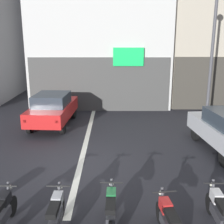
{
  "coord_description": "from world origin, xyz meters",
  "views": [
    {
      "loc": [
        1.11,
        -8.86,
        4.3
      ],
      "look_at": [
        1.08,
        2.0,
        1.4
      ],
      "focal_mm": 44.73,
      "sensor_mm": 36.0,
      "label": 1
    }
  ],
  "objects_px": {
    "car_black_down_street": "(115,83)",
    "motorcycle_white_row_rightmost": "(219,210)",
    "car_red_crossing_near": "(53,108)",
    "motorcycle_silver_row_left_mid": "(57,213)",
    "motorcycle_black_row_leftmost": "(2,213)",
    "motorcycle_red_row_right_mid": "(168,220)",
    "street_lamp": "(214,45)",
    "motorcycle_green_row_centre": "(112,209)"
  },
  "relations": [
    {
      "from": "motorcycle_silver_row_left_mid",
      "to": "motorcycle_white_row_rightmost",
      "type": "height_order",
      "value": "same"
    },
    {
      "from": "street_lamp",
      "to": "motorcycle_green_row_centre",
      "type": "distance_m",
      "value": 9.27
    },
    {
      "from": "street_lamp",
      "to": "car_red_crossing_near",
      "type": "bearing_deg",
      "value": 175.3
    },
    {
      "from": "car_black_down_street",
      "to": "motorcycle_white_row_rightmost",
      "type": "height_order",
      "value": "car_black_down_street"
    },
    {
      "from": "car_red_crossing_near",
      "to": "motorcycle_silver_row_left_mid",
      "type": "relative_size",
      "value": 2.51
    },
    {
      "from": "street_lamp",
      "to": "motorcycle_silver_row_left_mid",
      "type": "height_order",
      "value": "street_lamp"
    },
    {
      "from": "motorcycle_white_row_rightmost",
      "to": "car_black_down_street",
      "type": "bearing_deg",
      "value": 98.08
    },
    {
      "from": "motorcycle_silver_row_left_mid",
      "to": "street_lamp",
      "type": "bearing_deg",
      "value": 51.91
    },
    {
      "from": "motorcycle_black_row_leftmost",
      "to": "motorcycle_silver_row_left_mid",
      "type": "xyz_separation_m",
      "value": [
        1.24,
        -0.01,
        0.0
      ]
    },
    {
      "from": "motorcycle_black_row_leftmost",
      "to": "motorcycle_red_row_right_mid",
      "type": "distance_m",
      "value": 3.72
    },
    {
      "from": "street_lamp",
      "to": "motorcycle_black_row_leftmost",
      "type": "distance_m",
      "value": 10.8
    },
    {
      "from": "motorcycle_silver_row_left_mid",
      "to": "motorcycle_red_row_right_mid",
      "type": "bearing_deg",
      "value": -5.73
    },
    {
      "from": "car_red_crossing_near",
      "to": "motorcycle_silver_row_left_mid",
      "type": "height_order",
      "value": "car_red_crossing_near"
    },
    {
      "from": "motorcycle_red_row_right_mid",
      "to": "motorcycle_white_row_rightmost",
      "type": "distance_m",
      "value": 1.29
    },
    {
      "from": "street_lamp",
      "to": "motorcycle_silver_row_left_mid",
      "type": "distance_m",
      "value": 10.05
    },
    {
      "from": "street_lamp",
      "to": "motorcycle_white_row_rightmost",
      "type": "height_order",
      "value": "street_lamp"
    },
    {
      "from": "car_red_crossing_near",
      "to": "street_lamp",
      "type": "xyz_separation_m",
      "value": [
        7.5,
        -0.62,
        3.12
      ]
    },
    {
      "from": "car_red_crossing_near",
      "to": "motorcycle_red_row_right_mid",
      "type": "height_order",
      "value": "car_red_crossing_near"
    },
    {
      "from": "car_black_down_street",
      "to": "motorcycle_red_row_right_mid",
      "type": "relative_size",
      "value": 2.48
    },
    {
      "from": "motorcycle_silver_row_left_mid",
      "to": "motorcycle_black_row_leftmost",
      "type": "bearing_deg",
      "value": 179.54
    },
    {
      "from": "motorcycle_green_row_centre",
      "to": "car_black_down_street",
      "type": "bearing_deg",
      "value": 89.13
    },
    {
      "from": "car_black_down_street",
      "to": "motorcycle_green_row_centre",
      "type": "distance_m",
      "value": 15.72
    },
    {
      "from": "motorcycle_red_row_right_mid",
      "to": "motorcycle_white_row_rightmost",
      "type": "relative_size",
      "value": 1.0
    },
    {
      "from": "street_lamp",
      "to": "motorcycle_black_row_leftmost",
      "type": "height_order",
      "value": "street_lamp"
    },
    {
      "from": "motorcycle_silver_row_left_mid",
      "to": "motorcycle_red_row_right_mid",
      "type": "xyz_separation_m",
      "value": [
        2.47,
        -0.25,
        0.0
      ]
    },
    {
      "from": "car_red_crossing_near",
      "to": "motorcycle_white_row_rightmost",
      "type": "distance_m",
      "value": 9.58
    },
    {
      "from": "car_black_down_street",
      "to": "motorcycle_silver_row_left_mid",
      "type": "relative_size",
      "value": 2.48
    },
    {
      "from": "motorcycle_white_row_rightmost",
      "to": "street_lamp",
      "type": "bearing_deg",
      "value": 74.0
    },
    {
      "from": "motorcycle_silver_row_left_mid",
      "to": "car_red_crossing_near",
      "type": "bearing_deg",
      "value": 101.99
    },
    {
      "from": "street_lamp",
      "to": "motorcycle_green_row_centre",
      "type": "height_order",
      "value": "street_lamp"
    },
    {
      "from": "motorcycle_black_row_leftmost",
      "to": "motorcycle_silver_row_left_mid",
      "type": "distance_m",
      "value": 1.24
    },
    {
      "from": "car_black_down_street",
      "to": "motorcycle_white_row_rightmost",
      "type": "bearing_deg",
      "value": -81.92
    },
    {
      "from": "motorcycle_red_row_right_mid",
      "to": "motorcycle_white_row_rightmost",
      "type": "bearing_deg",
      "value": 16.72
    },
    {
      "from": "street_lamp",
      "to": "motorcycle_silver_row_left_mid",
      "type": "relative_size",
      "value": 3.92
    },
    {
      "from": "car_black_down_street",
      "to": "motorcycle_red_row_right_mid",
      "type": "bearing_deg",
      "value": -86.46
    },
    {
      "from": "motorcycle_black_row_leftmost",
      "to": "motorcycle_red_row_right_mid",
      "type": "relative_size",
      "value": 1.0
    },
    {
      "from": "car_black_down_street",
      "to": "motorcycle_red_row_right_mid",
      "type": "distance_m",
      "value": 16.15
    },
    {
      "from": "motorcycle_silver_row_left_mid",
      "to": "car_black_down_street",
      "type": "bearing_deg",
      "value": 84.68
    },
    {
      "from": "car_red_crossing_near",
      "to": "motorcycle_white_row_rightmost",
      "type": "bearing_deg",
      "value": -55.54
    },
    {
      "from": "street_lamp",
      "to": "motorcycle_white_row_rightmost",
      "type": "relative_size",
      "value": 3.92
    },
    {
      "from": "motorcycle_black_row_leftmost",
      "to": "motorcycle_green_row_centre",
      "type": "height_order",
      "value": "same"
    },
    {
      "from": "motorcycle_black_row_leftmost",
      "to": "motorcycle_green_row_centre",
      "type": "xyz_separation_m",
      "value": [
        2.48,
        0.15,
        0.0
      ]
    }
  ]
}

